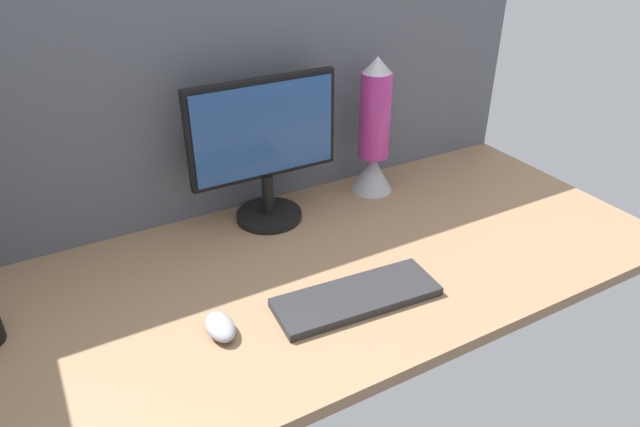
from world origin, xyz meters
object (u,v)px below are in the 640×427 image
at_px(keyboard, 357,297).
at_px(lava_lamp, 374,137).
at_px(mouse, 220,327).
at_px(monitor, 265,145).

relative_size(keyboard, lava_lamp, 0.92).
bearing_deg(keyboard, mouse, 175.56).
relative_size(monitor, lava_lamp, 1.01).
height_order(monitor, keyboard, monitor).
xyz_separation_m(monitor, lava_lamp, (0.34, 0.00, -0.05)).
bearing_deg(keyboard, monitor, 96.86).
xyz_separation_m(keyboard, mouse, (-0.30, 0.05, 0.01)).
distance_m(monitor, keyboard, 0.48).
height_order(monitor, lava_lamp, lava_lamp).
height_order(monitor, mouse, monitor).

